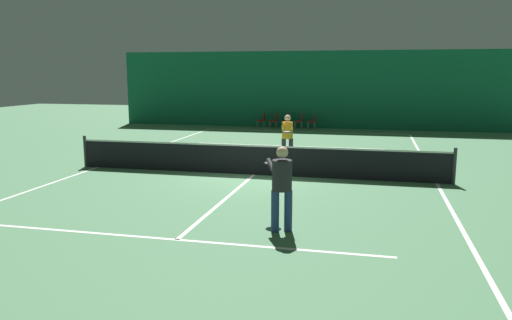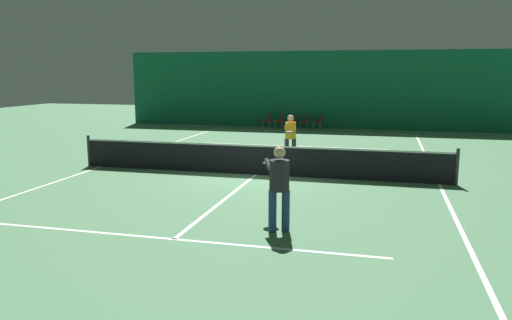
# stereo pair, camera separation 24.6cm
# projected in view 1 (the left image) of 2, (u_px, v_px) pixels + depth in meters

# --- Properties ---
(ground_plane) EXTENTS (60.00, 60.00, 0.00)m
(ground_plane) POSITION_uv_depth(u_px,v_px,m) (254.00, 175.00, 15.81)
(ground_plane) COLOR #4C7F56
(backdrop_curtain) EXTENTS (23.00, 0.12, 4.41)m
(backdrop_curtain) POSITION_uv_depth(u_px,v_px,m) (310.00, 90.00, 28.73)
(backdrop_curtain) COLOR #146042
(backdrop_curtain) RESTS_ON ground
(court_line_baseline_far) EXTENTS (11.00, 0.10, 0.00)m
(court_line_baseline_far) POSITION_uv_depth(u_px,v_px,m) (305.00, 132.00, 27.21)
(court_line_baseline_far) COLOR white
(court_line_baseline_far) RESTS_ON ground
(court_line_service_far) EXTENTS (8.25, 0.10, 0.00)m
(court_line_service_far) POSITION_uv_depth(u_px,v_px,m) (288.00, 146.00, 21.94)
(court_line_service_far) COLOR white
(court_line_service_far) RESTS_ON ground
(court_line_service_near) EXTENTS (8.25, 0.10, 0.00)m
(court_line_service_near) POSITION_uv_depth(u_px,v_px,m) (177.00, 240.00, 9.67)
(court_line_service_near) COLOR white
(court_line_service_near) RESTS_ON ground
(court_line_sideline_left) EXTENTS (0.10, 23.80, 0.00)m
(court_line_sideline_left) POSITION_uv_depth(u_px,v_px,m) (98.00, 167.00, 17.05)
(court_line_sideline_left) COLOR white
(court_line_sideline_left) RESTS_ON ground
(court_line_sideline_right) EXTENTS (0.10, 23.80, 0.00)m
(court_line_sideline_right) POSITION_uv_depth(u_px,v_px,m) (437.00, 183.00, 14.56)
(court_line_sideline_right) COLOR white
(court_line_sideline_right) RESTS_ON ground
(court_line_centre) EXTENTS (0.10, 12.80, 0.00)m
(court_line_centre) POSITION_uv_depth(u_px,v_px,m) (254.00, 175.00, 15.81)
(court_line_centre) COLOR white
(court_line_centre) RESTS_ON ground
(tennis_net) EXTENTS (12.00, 0.10, 1.07)m
(tennis_net) POSITION_uv_depth(u_px,v_px,m) (254.00, 159.00, 15.72)
(tennis_net) COLOR black
(tennis_net) RESTS_ON ground
(player_near) EXTENTS (0.90, 1.42, 1.75)m
(player_near) POSITION_uv_depth(u_px,v_px,m) (281.00, 182.00, 10.06)
(player_near) COLOR navy
(player_near) RESTS_ON ground
(player_far) EXTENTS (0.55, 1.40, 1.69)m
(player_far) POSITION_uv_depth(u_px,v_px,m) (287.00, 134.00, 18.09)
(player_far) COLOR #2D2D38
(player_far) RESTS_ON ground
(courtside_chair_0) EXTENTS (0.44, 0.44, 0.84)m
(courtside_chair_0) POSITION_uv_depth(u_px,v_px,m) (262.00, 119.00, 29.12)
(courtside_chair_0) COLOR #99999E
(courtside_chair_0) RESTS_ON ground
(courtside_chair_1) EXTENTS (0.44, 0.44, 0.84)m
(courtside_chair_1) POSITION_uv_depth(u_px,v_px,m) (274.00, 120.00, 28.95)
(courtside_chair_1) COLOR #99999E
(courtside_chair_1) RESTS_ON ground
(courtside_chair_2) EXTENTS (0.44, 0.44, 0.84)m
(courtside_chair_2) POSITION_uv_depth(u_px,v_px,m) (287.00, 120.00, 28.78)
(courtside_chair_2) COLOR #99999E
(courtside_chair_2) RESTS_ON ground
(courtside_chair_3) EXTENTS (0.44, 0.44, 0.84)m
(courtside_chair_3) POSITION_uv_depth(u_px,v_px,m) (300.00, 120.00, 28.62)
(courtside_chair_3) COLOR #99999E
(courtside_chair_3) RESTS_ON ground
(courtside_chair_4) EXTENTS (0.44, 0.44, 0.84)m
(courtside_chair_4) POSITION_uv_depth(u_px,v_px,m) (313.00, 120.00, 28.45)
(courtside_chair_4) COLOR #99999E
(courtside_chair_4) RESTS_ON ground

